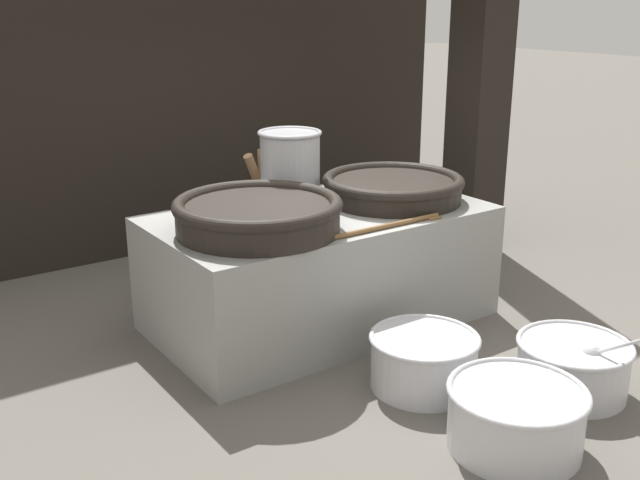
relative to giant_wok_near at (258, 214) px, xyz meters
name	(u,v)px	position (x,y,z in m)	size (l,w,h in m)	color
ground_plane	(320,320)	(0.70, 0.18, -1.14)	(60.00, 60.00, 0.00)	#666059
back_wall	(176,56)	(0.70, 2.89, 0.97)	(6.99, 0.24, 4.22)	black
support_pillar	(481,57)	(3.21, 0.82, 0.97)	(0.49, 0.49, 4.22)	black
hearth_platform	(320,267)	(0.70, 0.18, -0.64)	(2.81, 1.57, 0.99)	gray
giant_wok_near	(258,214)	(0.00, 0.00, 0.00)	(1.31, 1.31, 0.27)	black
giant_wok_far	(393,187)	(1.45, 0.13, -0.02)	(1.25, 1.25, 0.23)	black
stock_pot	(290,164)	(0.73, 0.67, 0.17)	(0.56, 0.56, 0.62)	#9E9EA3
stirring_paddle	(376,228)	(0.76, -0.50, -0.13)	(1.41, 0.10, 0.04)	brown
cook	(280,200)	(0.95, 1.22, -0.31)	(0.43, 0.61, 1.53)	#9E7551
prep_bowl_vegetables	(573,364)	(1.47, -1.88, -0.92)	(0.81, 1.06, 0.72)	silver
prep_bowl_meat	(516,415)	(0.59, -2.12, -0.91)	(0.88, 0.88, 0.42)	silver
prep_bowl_extra	(424,359)	(0.65, -1.21, -0.91)	(0.80, 0.80, 0.41)	silver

